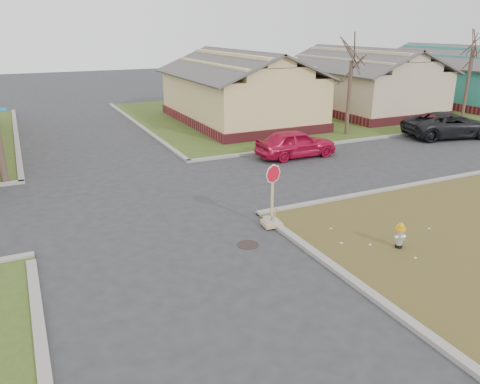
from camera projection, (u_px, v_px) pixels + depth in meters
name	position (u px, v px, depth m)	size (l,w,h in m)	color
ground	(171.00, 253.00, 13.25)	(120.00, 120.00, 0.00)	#29292C
verge_far_right	(366.00, 106.00, 37.48)	(37.00, 19.00, 0.05)	#344B1A
curbs	(130.00, 198.00, 17.50)	(80.00, 40.00, 0.12)	gray
manhole	(248.00, 245.00, 13.71)	(0.64, 0.64, 0.01)	black
side_house_yellow	(239.00, 89.00, 30.60)	(7.60, 11.60, 4.70)	maroon
side_house_tan	(361.00, 81.00, 34.67)	(7.60, 11.60, 4.70)	maroon
side_house_teal	(457.00, 76.00, 38.73)	(7.60, 11.60, 4.70)	maroon
tree_mid_right	(349.00, 98.00, 26.89)	(0.22, 0.22, 4.20)	#3E2923
tree_far_right	(467.00, 84.00, 31.11)	(0.22, 0.22, 4.76)	#3E2923
fire_hydrant	(400.00, 234.00, 13.31)	(0.29, 0.29, 0.77)	black
stop_sign	(272.00, 213.00, 14.80)	(0.58, 0.56, 2.04)	tan
red_sedan	(296.00, 143.00, 22.74)	(1.60, 3.99, 1.36)	#B10C30
dark_pickup	(449.00, 125.00, 26.79)	(2.39, 5.18, 1.44)	black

